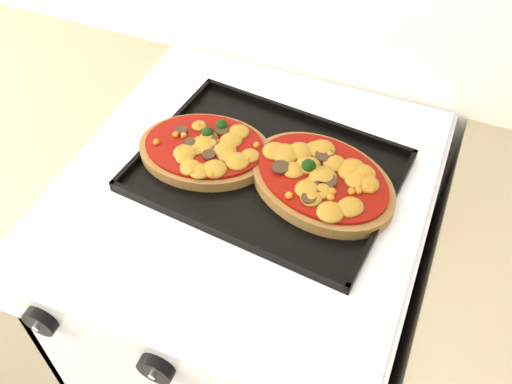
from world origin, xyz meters
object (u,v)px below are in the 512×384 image
at_px(stove, 250,314).
at_px(pizza_right, 322,179).
at_px(pizza_left, 205,148).
at_px(baking_tray, 267,170).

relative_size(stove, pizza_right, 3.64).
height_order(pizza_left, pizza_right, pizza_right).
bearing_deg(stove, pizza_right, 8.03).
bearing_deg(pizza_left, stove, -8.19).
bearing_deg(pizza_left, baking_tray, 2.78).
distance_m(stove, pizza_left, 0.49).
relative_size(baking_tray, pizza_right, 1.65).
distance_m(baking_tray, pizza_left, 0.11).
distance_m(stove, pizza_right, 0.50).
bearing_deg(baking_tray, stove, -143.02).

